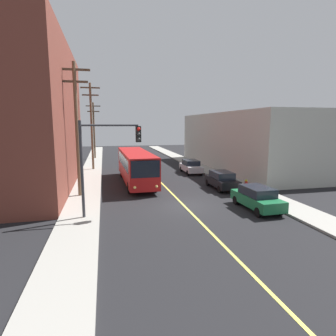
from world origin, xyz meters
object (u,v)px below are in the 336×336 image
Objects in this scene: utility_pole_mid at (92,123)px; city_bus at (136,165)px; utility_pole_near at (77,124)px; parked_car_green at (257,198)px; utility_pole_far at (94,128)px; traffic_signal_left_corner at (107,151)px; parked_car_black at (222,180)px; fire_hydrant at (246,184)px; parked_car_silver at (191,166)px.

city_bus is at bearing -64.36° from utility_pole_mid.
utility_pole_near is 13.97m from utility_pole_mid.
utility_pole_mid is at bearing 120.13° from parked_car_green.
parked_car_green is 24.01m from utility_pole_mid.
utility_pole_mid is 1.16× the size of utility_pole_far.
parked_car_black is at bearing 30.05° from traffic_signal_left_corner.
traffic_signal_left_corner is (-10.33, -5.98, 3.46)m from parked_car_black.
utility_pole_far is at bearing 88.99° from utility_pole_near.
fire_hydrant is (1.93, -1.01, -0.26)m from parked_car_black.
utility_pole_mid is at bearing 115.64° from city_bus.
parked_car_black is at bearing 152.30° from fire_hydrant.
parked_car_silver is at bearing 35.76° from utility_pole_near.
utility_pole_mid is at bearing 131.00° from parked_car_black.
traffic_signal_left_corner reaches higher than fire_hydrant.
parked_car_black is 2.19m from fire_hydrant.
city_bus is 11.01m from traffic_signal_left_corner.
traffic_signal_left_corner is at bearing -157.96° from fire_hydrant.
utility_pole_far is at bearing 117.24° from fire_hydrant.
utility_pole_far is 32.25m from traffic_signal_left_corner.
fire_hydrant is at bearing 68.69° from parked_car_green.
city_bus is at bearing -78.02° from utility_pole_far.
city_bus is 13.07m from parked_car_green.
city_bus is at bearing 123.73° from parked_car_green.
utility_pole_mid reaches higher than parked_car_black.
city_bus is at bearing 150.22° from fire_hydrant.
utility_pole_far is at bearing 101.98° from city_bus.
parked_car_green is 0.42× the size of utility_pole_near.
utility_pole_far is (-11.83, 17.53, 4.51)m from parked_car_silver.
utility_pole_mid is at bearing 133.23° from fire_hydrant.
parked_car_silver is at bearing 102.69° from fire_hydrant.
parked_car_silver is 0.74× the size of traffic_signal_left_corner.
city_bus is 2.76× the size of parked_car_silver.
parked_car_silver is 21.63m from utility_pole_far.
city_bus is 14.52× the size of fire_hydrant.
utility_pole_near is (-5.10, -4.54, 4.11)m from city_bus.
utility_pole_near is at bearing 152.94° from parked_car_green.
parked_car_green is 0.41× the size of utility_pole_mid.
parked_car_black is at bearing 88.17° from parked_car_green.
parked_car_silver is (-0.25, 8.67, 0.00)m from parked_car_black.
city_bus is 8.45m from parked_car_silver.
utility_pole_mid is (0.58, 13.95, 0.19)m from utility_pole_near.
parked_car_green is at bearing -70.04° from utility_pole_far.
utility_pole_far is at bearing 109.96° from parked_car_green.
utility_pole_near is (-12.34, 6.30, 5.08)m from parked_car_green.
utility_pole_mid is 1.82× the size of traffic_signal_left_corner.
fire_hydrant is (12.26, 4.96, -3.72)m from traffic_signal_left_corner.
utility_pole_near reaches higher than parked_car_black.
utility_pole_mid is (-11.76, 20.26, 5.28)m from parked_car_green.
parked_car_green is at bearing -89.84° from parked_car_silver.
fire_hydrant is (9.38, -5.37, -1.23)m from city_bus.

